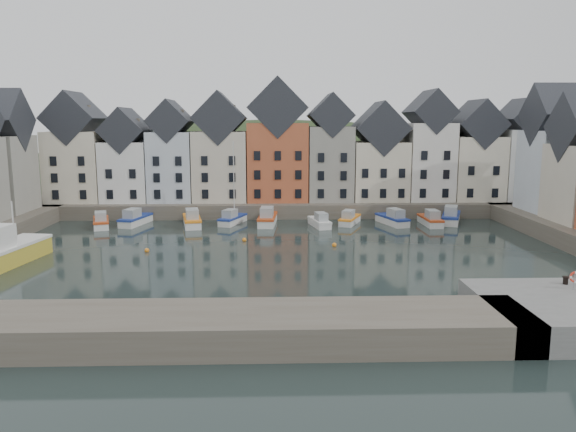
{
  "coord_description": "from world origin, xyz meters",
  "views": [
    {
      "loc": [
        -0.95,
        -54.9,
        13.55
      ],
      "look_at": [
        0.95,
        6.0,
        3.24
      ],
      "focal_mm": 35.0,
      "sensor_mm": 36.0,
      "label": 1
    }
  ],
  "objects_px": {
    "mooring_bollard": "(566,280)",
    "life_ring_post": "(575,277)",
    "boat_a": "(101,222)",
    "boat_d": "(232,219)"
  },
  "relations": [
    {
      "from": "boat_a",
      "to": "life_ring_post",
      "type": "xyz_separation_m",
      "value": [
        43.04,
        -35.11,
        2.17
      ]
    },
    {
      "from": "boat_a",
      "to": "mooring_bollard",
      "type": "relative_size",
      "value": 11.34
    },
    {
      "from": "life_ring_post",
      "to": "boat_a",
      "type": "bearing_deg",
      "value": 140.79
    },
    {
      "from": "mooring_bollard",
      "to": "life_ring_post",
      "type": "height_order",
      "value": "life_ring_post"
    },
    {
      "from": "boat_a",
      "to": "boat_d",
      "type": "distance_m",
      "value": 16.9
    },
    {
      "from": "mooring_bollard",
      "to": "life_ring_post",
      "type": "relative_size",
      "value": 0.43
    },
    {
      "from": "boat_d",
      "to": "boat_a",
      "type": "bearing_deg",
      "value": -153.26
    },
    {
      "from": "mooring_bollard",
      "to": "boat_d",
      "type": "bearing_deg",
      "value": 126.42
    },
    {
      "from": "boat_d",
      "to": "life_ring_post",
      "type": "relative_size",
      "value": 8.62
    },
    {
      "from": "boat_a",
      "to": "mooring_bollard",
      "type": "height_order",
      "value": "mooring_bollard"
    }
  ]
}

